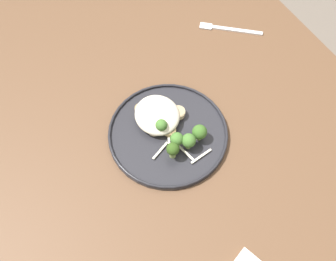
{
  "coord_description": "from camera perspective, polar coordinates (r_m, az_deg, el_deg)",
  "views": [
    {
      "loc": [
        -0.43,
        0.23,
        1.48
      ],
      "look_at": [
        -0.05,
        0.04,
        0.76
      ],
      "focal_mm": 37.25,
      "sensor_mm": 36.0,
      "label": 1
    }
  ],
  "objects": [
    {
      "name": "noodle_bed",
      "position": [
        0.85,
        -1.77,
        2.58
      ],
      "size": [
        0.12,
        0.11,
        0.04
      ],
      "color": "beige",
      "rests_on": "dinner_plate"
    },
    {
      "name": "onion_sliver_long_sliver",
      "position": [
        0.81,
        5.52,
        -4.17
      ],
      "size": [
        0.01,
        0.06,
        0.0
      ],
      "primitive_type": "cube",
      "rotation": [
        0.0,
        0.0,
        1.73
      ],
      "color": "silver",
      "rests_on": "dinner_plate"
    },
    {
      "name": "broccoli_floret_near_rim",
      "position": [
        0.82,
        -1.09,
        0.76
      ],
      "size": [
        0.03,
        0.03,
        0.05
      ],
      "color": "#7A994C",
      "rests_on": "dinner_plate"
    },
    {
      "name": "onion_sliver_short_strip",
      "position": [
        0.81,
        -1.27,
        -3.28
      ],
      "size": [
        0.03,
        0.05,
        0.0
      ],
      "primitive_type": "cube",
      "rotation": [
        0.0,
        0.0,
        2.01
      ],
      "color": "silver",
      "rests_on": "dinner_plate"
    },
    {
      "name": "seared_scallop_tilted_round",
      "position": [
        0.87,
        -4.41,
        3.47
      ],
      "size": [
        0.03,
        0.03,
        0.02
      ],
      "color": "#DBB77A",
      "rests_on": "dinner_plate"
    },
    {
      "name": "seared_scallop_rear_pale",
      "position": [
        0.85,
        -1.69,
        2.19
      ],
      "size": [
        0.03,
        0.03,
        0.02
      ],
      "color": "#E5C689",
      "rests_on": "dinner_plate"
    },
    {
      "name": "seared_scallop_half_hidden",
      "position": [
        0.83,
        0.26,
        0.05
      ],
      "size": [
        0.03,
        0.03,
        0.01
      ],
      "color": "#DBB77A",
      "rests_on": "dinner_plate"
    },
    {
      "name": "seared_scallop_on_noodles",
      "position": [
        0.84,
        -2.24,
        0.21
      ],
      "size": [
        0.03,
        0.03,
        0.01
      ],
      "color": "beige",
      "rests_on": "dinner_plate"
    },
    {
      "name": "seared_scallop_front_small",
      "position": [
        0.87,
        -2.35,
        3.89
      ],
      "size": [
        0.03,
        0.03,
        0.01
      ],
      "color": "#DBB77A",
      "rests_on": "dinner_plate"
    },
    {
      "name": "wooden_dining_table",
      "position": [
        0.95,
        0.51,
        0.35
      ],
      "size": [
        1.4,
        1.0,
        0.74
      ],
      "color": "brown",
      "rests_on": "ground"
    },
    {
      "name": "ground",
      "position": [
        1.56,
        0.32,
        -12.16
      ],
      "size": [
        6.0,
        6.0,
        0.0
      ],
      "primitive_type": "plane",
      "color": "#665B51"
    },
    {
      "name": "broccoli_floret_left_leaning",
      "position": [
        0.8,
        1.46,
        -1.47
      ],
      "size": [
        0.03,
        0.03,
        0.05
      ],
      "color": "#7A994C",
      "rests_on": "dinner_plate"
    },
    {
      "name": "onion_sliver_curled_piece",
      "position": [
        0.81,
        2.89,
        -3.63
      ],
      "size": [
        0.05,
        0.02,
        0.0
      ],
      "primitive_type": "cube",
      "rotation": [
        0.0,
        0.0,
        0.26
      ],
      "color": "silver",
      "rests_on": "dinner_plate"
    },
    {
      "name": "broccoli_floret_front_edge",
      "position": [
        0.81,
        5.18,
        -0.29
      ],
      "size": [
        0.04,
        0.04,
        0.05
      ],
      "color": "#89A356",
      "rests_on": "dinner_plate"
    },
    {
      "name": "seared_scallop_left_edge",
      "position": [
        0.87,
        -0.8,
        3.78
      ],
      "size": [
        0.03,
        0.03,
        0.01
      ],
      "color": "#E5C689",
      "rests_on": "dinner_plate"
    },
    {
      "name": "broccoli_floret_beside_noodles",
      "position": [
        0.79,
        0.8,
        -3.15
      ],
      "size": [
        0.03,
        0.03,
        0.05
      ],
      "color": "#89A356",
      "rests_on": "dinner_plate"
    },
    {
      "name": "dinner_fork",
      "position": [
        1.09,
        9.85,
        16.03
      ],
      "size": [
        0.13,
        0.16,
        0.0
      ],
      "color": "silver",
      "rests_on": "wooden_dining_table"
    },
    {
      "name": "broccoli_floret_small_sprig",
      "position": [
        0.8,
        3.4,
        -1.71
      ],
      "size": [
        0.03,
        0.03,
        0.05
      ],
      "color": "#89A356",
      "rests_on": "dinner_plate"
    },
    {
      "name": "dinner_plate",
      "position": [
        0.84,
        0.0,
        -0.4
      ],
      "size": [
        0.29,
        0.29,
        0.02
      ],
      "color": "#232328",
      "rests_on": "wooden_dining_table"
    },
    {
      "name": "seared_scallop_tiny_bay",
      "position": [
        0.86,
        1.65,
        2.93
      ],
      "size": [
        0.04,
        0.04,
        0.02
      ],
      "color": "beige",
      "rests_on": "dinner_plate"
    },
    {
      "name": "onion_sliver_pale_crescent",
      "position": [
        0.82,
        0.2,
        -2.06
      ],
      "size": [
        0.05,
        0.02,
        0.0
      ],
      "primitive_type": "cube",
      "rotation": [
        0.0,
        0.0,
        5.9
      ],
      "color": "silver",
      "rests_on": "dinner_plate"
    }
  ]
}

